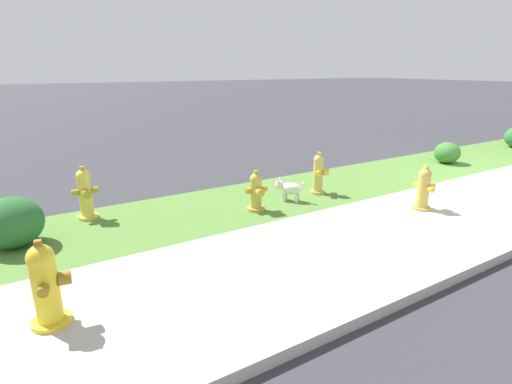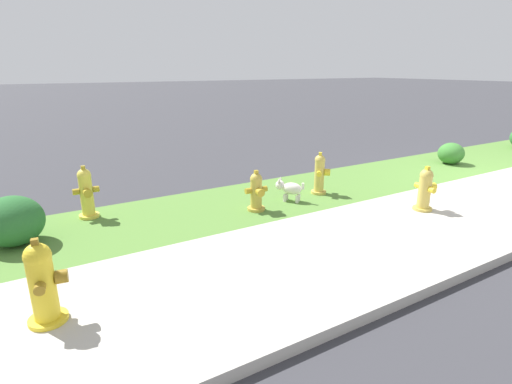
{
  "view_description": "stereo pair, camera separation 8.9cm",
  "coord_description": "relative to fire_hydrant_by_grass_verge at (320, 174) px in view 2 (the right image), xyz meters",
  "views": [
    {
      "loc": [
        -8.15,
        -3.32,
        2.16
      ],
      "look_at": [
        -5.19,
        1.44,
        0.4
      ],
      "focal_mm": 28.0,
      "sensor_mm": 36.0,
      "label": 1
    },
    {
      "loc": [
        -8.07,
        -3.37,
        2.16
      ],
      "look_at": [
        -5.19,
        1.44,
        0.4
      ],
      "focal_mm": 28.0,
      "sensor_mm": 36.0,
      "label": 2
    }
  ],
  "objects": [
    {
      "name": "fire_hydrant_near_corner",
      "position": [
        0.84,
        -1.52,
        -0.02
      ],
      "size": [
        0.35,
        0.38,
        0.71
      ],
      "rotation": [
        0.0,
        0.0,
        4.59
      ],
      "color": "gold",
      "rests_on": "ground"
    },
    {
      "name": "fire_hydrant_across_street",
      "position": [
        -4.47,
        -1.7,
        0.03
      ],
      "size": [
        0.38,
        0.4,
        0.8
      ],
      "rotation": [
        0.0,
        0.0,
        4.56
      ],
      "color": "yellow",
      "rests_on": "ground"
    },
    {
      "name": "grass_verge",
      "position": [
        3.62,
        0.26,
        -0.36
      ],
      "size": [
        18.0,
        1.98,
        0.01
      ],
      "primitive_type": "cube",
      "color": "#568438",
      "rests_on": "ground"
    },
    {
      "name": "small_white_dog",
      "position": [
        -0.7,
        -0.07,
        -0.14
      ],
      "size": [
        0.39,
        0.44,
        0.4
      ],
      "rotation": [
        0.0,
        0.0,
        2.23
      ],
      "color": "silver",
      "rests_on": "ground"
    },
    {
      "name": "shrub_bush_near_lamp",
      "position": [
        -4.68,
        0.31,
        -0.04
      ],
      "size": [
        0.74,
        0.74,
        0.63
      ],
      "color": "#28662D",
      "rests_on": "ground"
    },
    {
      "name": "fire_hydrant_by_grass_verge",
      "position": [
        0.0,
        0.0,
        0.0
      ],
      "size": [
        0.33,
        0.33,
        0.75
      ],
      "rotation": [
        0.0,
        0.0,
        3.98
      ],
      "color": "gold",
      "rests_on": "ground"
    },
    {
      "name": "fire_hydrant_at_driveway",
      "position": [
        -3.72,
        0.85,
        0.02
      ],
      "size": [
        0.37,
        0.34,
        0.79
      ],
      "rotation": [
        0.0,
        0.0,
        3.13
      ],
      "color": "yellow",
      "rests_on": "ground"
    },
    {
      "name": "fire_hydrant_mid_block",
      "position": [
        -1.41,
        -0.18,
        -0.05
      ],
      "size": [
        0.37,
        0.33,
        0.65
      ],
      "rotation": [
        0.0,
        0.0,
        3.03
      ],
      "color": "gold",
      "rests_on": "ground"
    },
    {
      "name": "shrub_bush_far_verge",
      "position": [
        4.1,
        0.22,
        -0.11
      ],
      "size": [
        0.58,
        0.58,
        0.49
      ],
      "color": "#3D7F33",
      "rests_on": "ground"
    }
  ]
}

